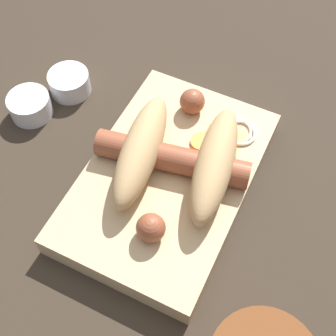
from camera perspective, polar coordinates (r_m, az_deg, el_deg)
The scene contains 7 objects.
ground_plane at distance 0.54m, azimuth 0.00°, elevation -2.38°, with size 3.00×3.00×0.00m, color #33281E.
food_tray at distance 0.53m, azimuth 0.00°, elevation -1.51°, with size 0.27×0.17×0.03m.
bread_roll at distance 0.50m, azimuth 1.26°, elevation 1.55°, with size 0.17×0.15×0.05m.
sausage at distance 0.51m, azimuth 0.66°, elevation 1.10°, with size 0.20×0.17×0.03m.
pickled_veggies at distance 0.55m, azimuth 7.20°, elevation 3.56°, with size 0.07×0.07×0.00m.
condiment_cup_near at distance 0.64m, azimuth -11.89°, elevation 10.03°, with size 0.05×0.05×0.03m.
condiment_cup_far at distance 0.62m, azimuth -16.44°, elevation 7.19°, with size 0.05×0.05×0.03m.
Camera 1 is at (-0.25, -0.12, 0.47)m, focal length 50.00 mm.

